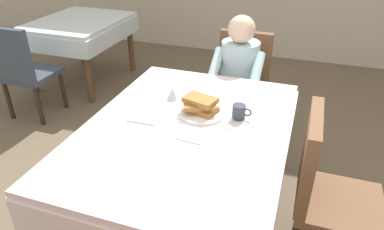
# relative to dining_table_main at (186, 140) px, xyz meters

# --- Properties ---
(ground_plane) EXTENTS (14.00, 14.00, 0.00)m
(ground_plane) POSITION_rel_dining_table_main_xyz_m (0.00, 0.00, -0.65)
(ground_plane) COLOR brown
(dining_table_main) EXTENTS (1.12, 1.52, 0.74)m
(dining_table_main) POSITION_rel_dining_table_main_xyz_m (0.00, 0.00, 0.00)
(dining_table_main) COLOR silver
(dining_table_main) RESTS_ON ground
(chair_diner) EXTENTS (0.44, 0.45, 0.93)m
(chair_diner) POSITION_rel_dining_table_main_xyz_m (0.08, 1.17, -0.12)
(chair_diner) COLOR brown
(chair_diner) RESTS_ON ground
(diner_person) EXTENTS (0.40, 0.43, 1.12)m
(diner_person) POSITION_rel_dining_table_main_xyz_m (0.08, 1.01, 0.02)
(diner_person) COLOR silver
(diner_person) RESTS_ON ground
(chair_right_side) EXTENTS (0.45, 0.44, 0.93)m
(chair_right_side) POSITION_rel_dining_table_main_xyz_m (0.77, 0.00, -0.12)
(chair_right_side) COLOR brown
(chair_right_side) RESTS_ON ground
(plate_breakfast) EXTENTS (0.28, 0.28, 0.02)m
(plate_breakfast) POSITION_rel_dining_table_main_xyz_m (0.04, 0.16, 0.10)
(plate_breakfast) COLOR white
(plate_breakfast) RESTS_ON dining_table_main
(breakfast_stack) EXTENTS (0.22, 0.18, 0.09)m
(breakfast_stack) POSITION_rel_dining_table_main_xyz_m (0.03, 0.16, 0.15)
(breakfast_stack) COLOR #A36B33
(breakfast_stack) RESTS_ON plate_breakfast
(cup_coffee) EXTENTS (0.11, 0.08, 0.08)m
(cup_coffee) POSITION_rel_dining_table_main_xyz_m (0.26, 0.19, 0.13)
(cup_coffee) COLOR #333D4C
(cup_coffee) RESTS_ON dining_table_main
(syrup_pitcher) EXTENTS (0.08, 0.08, 0.07)m
(syrup_pitcher) POSITION_rel_dining_table_main_xyz_m (-0.19, 0.29, 0.13)
(syrup_pitcher) COLOR silver
(syrup_pitcher) RESTS_ON dining_table_main
(fork_left_of_plate) EXTENTS (0.02, 0.18, 0.00)m
(fork_left_of_plate) POSITION_rel_dining_table_main_xyz_m (-0.15, 0.14, 0.09)
(fork_left_of_plate) COLOR silver
(fork_left_of_plate) RESTS_ON dining_table_main
(knife_right_of_plate) EXTENTS (0.02, 0.20, 0.00)m
(knife_right_of_plate) POSITION_rel_dining_table_main_xyz_m (0.23, 0.14, 0.09)
(knife_right_of_plate) COLOR silver
(knife_right_of_plate) RESTS_ON dining_table_main
(spoon_near_edge) EXTENTS (0.15, 0.03, 0.00)m
(spoon_near_edge) POSITION_rel_dining_table_main_xyz_m (0.07, -0.14, 0.09)
(spoon_near_edge) COLOR silver
(spoon_near_edge) RESTS_ON dining_table_main
(napkin_folded) EXTENTS (0.17, 0.12, 0.01)m
(napkin_folded) POSITION_rel_dining_table_main_xyz_m (-0.25, 0.01, 0.09)
(napkin_folded) COLOR white
(napkin_folded) RESTS_ON dining_table_main
(background_table_far) EXTENTS (0.92, 1.12, 0.74)m
(background_table_far) POSITION_rel_dining_table_main_xyz_m (-1.91, 1.75, -0.03)
(background_table_far) COLOR silver
(background_table_far) RESTS_ON ground
(background_chair_empty) EXTENTS (0.44, 0.45, 0.93)m
(background_chair_empty) POSITION_rel_dining_table_main_xyz_m (-1.91, 0.80, -0.12)
(background_chair_empty) COLOR #384251
(background_chair_empty) RESTS_ON ground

